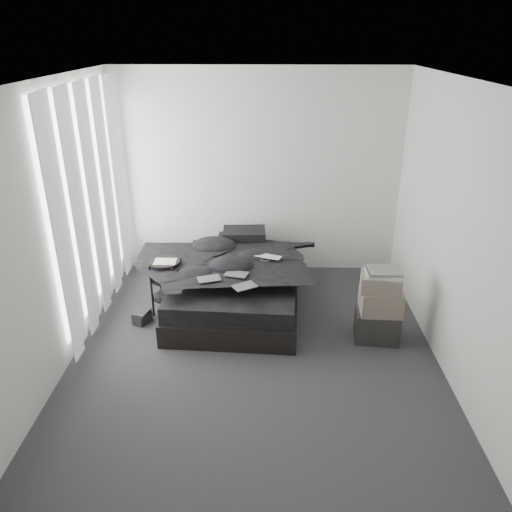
{
  "coord_description": "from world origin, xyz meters",
  "views": [
    {
      "loc": [
        0.1,
        -4.08,
        2.95
      ],
      "look_at": [
        0.0,
        0.8,
        0.75
      ],
      "focal_mm": 35.0,
      "sensor_mm": 36.0,
      "label": 1
    }
  ],
  "objects_px": {
    "side_stand": "(167,287)",
    "box_lower": "(377,325)",
    "laptop": "(267,253)",
    "bed": "(237,297)"
  },
  "relations": [
    {
      "from": "side_stand",
      "to": "box_lower",
      "type": "bearing_deg",
      "value": -12.56
    },
    {
      "from": "bed",
      "to": "laptop",
      "type": "height_order",
      "value": "laptop"
    },
    {
      "from": "laptop",
      "to": "box_lower",
      "type": "relative_size",
      "value": 0.68
    },
    {
      "from": "bed",
      "to": "side_stand",
      "type": "distance_m",
      "value": 0.81
    },
    {
      "from": "box_lower",
      "to": "bed",
      "type": "bearing_deg",
      "value": 157.14
    },
    {
      "from": "side_stand",
      "to": "box_lower",
      "type": "height_order",
      "value": "side_stand"
    },
    {
      "from": "side_stand",
      "to": "box_lower",
      "type": "distance_m",
      "value": 2.34
    },
    {
      "from": "laptop",
      "to": "box_lower",
      "type": "height_order",
      "value": "laptop"
    },
    {
      "from": "bed",
      "to": "box_lower",
      "type": "distance_m",
      "value": 1.63
    },
    {
      "from": "laptop",
      "to": "box_lower",
      "type": "xyz_separation_m",
      "value": [
        1.15,
        -0.65,
        -0.52
      ]
    }
  ]
}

